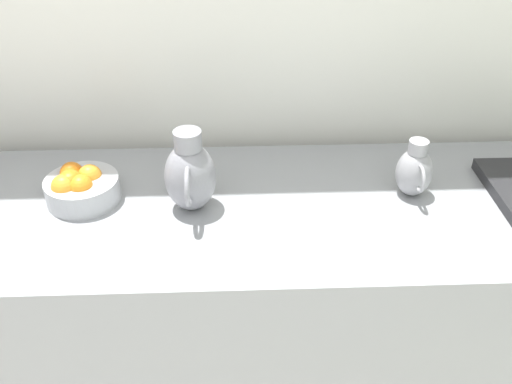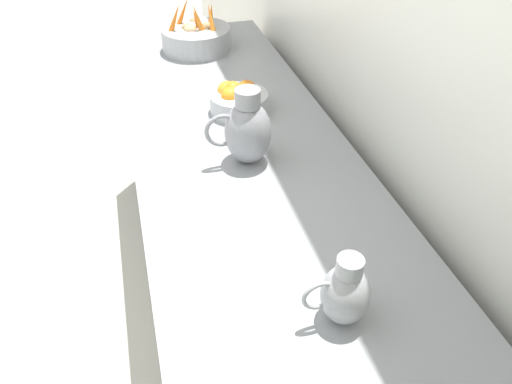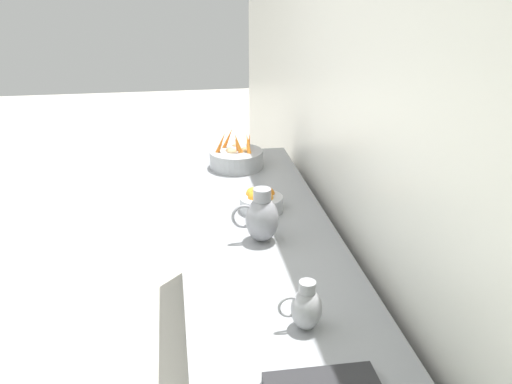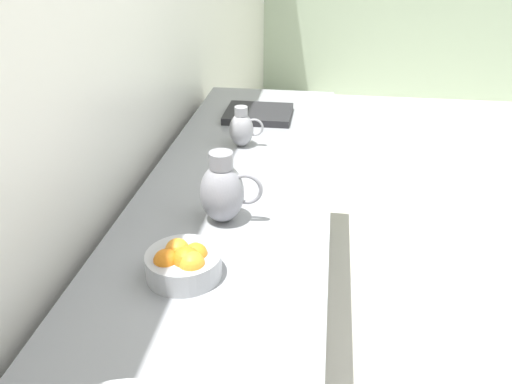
# 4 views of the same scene
# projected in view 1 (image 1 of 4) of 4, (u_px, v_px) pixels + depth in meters

# --- Properties ---
(prep_counter) EXTENTS (0.73, 2.88, 0.92)m
(prep_counter) POSITION_uv_depth(u_px,v_px,m) (236.00, 315.00, 1.99)
(prep_counter) COLOR gray
(prep_counter) RESTS_ON ground_plane
(orange_bowl) EXTENTS (0.22, 0.22, 0.11)m
(orange_bowl) POSITION_uv_depth(u_px,v_px,m) (80.00, 187.00, 1.74)
(orange_bowl) COLOR #ADAFB5
(orange_bowl) RESTS_ON prep_counter
(metal_pitcher_tall) EXTENTS (0.21, 0.15, 0.25)m
(metal_pitcher_tall) POSITION_uv_depth(u_px,v_px,m) (190.00, 175.00, 1.67)
(metal_pitcher_tall) COLOR gray
(metal_pitcher_tall) RESTS_ON prep_counter
(metal_pitcher_short) EXTENTS (0.16, 0.11, 0.18)m
(metal_pitcher_short) POSITION_uv_depth(u_px,v_px,m) (414.00, 171.00, 1.75)
(metal_pitcher_short) COLOR #939399
(metal_pitcher_short) RESTS_ON prep_counter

